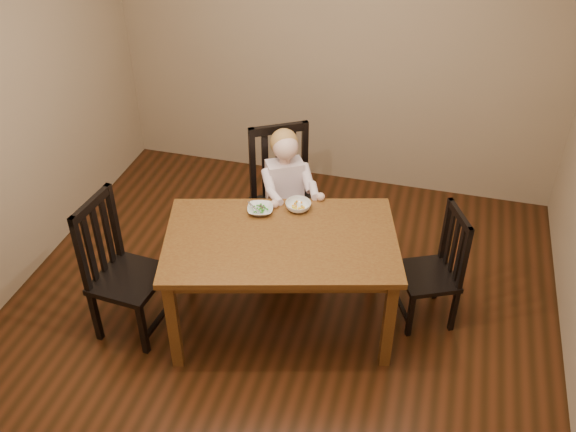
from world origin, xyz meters
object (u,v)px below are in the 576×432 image
(chair_left, at_px, (121,271))
(chair_right, at_px, (435,270))
(toddler, at_px, (286,187))
(chair_child, at_px, (284,200))
(bowl_veg, at_px, (298,206))
(bowl_peas, at_px, (260,210))
(dining_table, at_px, (281,249))

(chair_left, height_order, chair_right, chair_left)
(chair_left, height_order, toddler, chair_left)
(chair_child, bearing_deg, bowl_veg, 87.90)
(bowl_peas, bearing_deg, chair_left, -146.35)
(chair_child, height_order, bowl_peas, chair_child)
(chair_child, bearing_deg, bowl_peas, 56.82)
(toddler, height_order, bowl_veg, toddler)
(chair_right, bearing_deg, chair_left, 82.57)
(dining_table, height_order, chair_left, chair_left)
(chair_right, xyz_separation_m, bowl_peas, (-1.23, -0.10, 0.36))
(bowl_veg, bearing_deg, bowl_peas, -156.77)
(chair_right, distance_m, bowl_peas, 1.28)
(toddler, xyz_separation_m, bowl_veg, (0.19, -0.36, 0.10))
(chair_child, distance_m, toddler, 0.17)
(dining_table, relative_size, bowl_peas, 9.67)
(dining_table, distance_m, chair_child, 0.79)
(dining_table, relative_size, chair_left, 1.64)
(chair_right, distance_m, toddler, 1.26)
(chair_right, height_order, bowl_veg, chair_right)
(dining_table, relative_size, chair_child, 1.54)
(dining_table, xyz_separation_m, chair_right, (1.01, 0.35, -0.24))
(chair_right, bearing_deg, toddler, 47.85)
(chair_child, xyz_separation_m, bowl_peas, (-0.03, -0.51, 0.25))
(chair_child, xyz_separation_m, chair_left, (-0.85, -1.06, -0.03))
(chair_left, distance_m, chair_right, 2.16)
(dining_table, height_order, chair_right, chair_right)
(chair_right, bearing_deg, bowl_veg, 64.78)
(dining_table, height_order, bowl_veg, bowl_veg)
(chair_left, bearing_deg, chair_right, 112.48)
(toddler, bearing_deg, chair_left, 18.79)
(chair_child, relative_size, chair_right, 1.24)
(toddler, distance_m, bowl_peas, 0.48)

